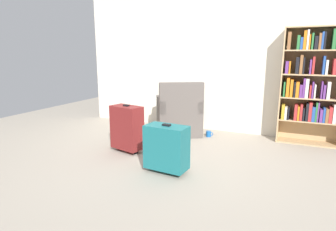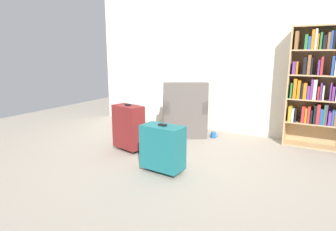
{
  "view_description": "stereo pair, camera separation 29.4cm",
  "coord_description": "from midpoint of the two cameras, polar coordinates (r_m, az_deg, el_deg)",
  "views": [
    {
      "loc": [
        1.3,
        -3.13,
        1.33
      ],
      "look_at": [
        -0.18,
        0.16,
        0.55
      ],
      "focal_mm": 30.34,
      "sensor_mm": 36.0,
      "label": 1
    },
    {
      "loc": [
        1.56,
        -3.0,
        1.33
      ],
      "look_at": [
        -0.18,
        0.16,
        0.55
      ],
      "focal_mm": 30.34,
      "sensor_mm": 36.0,
      "label": 2
    }
  ],
  "objects": [
    {
      "name": "ground_plane",
      "position": [
        3.64,
        -0.74,
        -9.24
      ],
      "size": [
        8.72,
        8.72,
        0.0
      ],
      "primitive_type": "plane",
      "color": "#9E9384"
    },
    {
      "name": "suitcase_teal",
      "position": [
        3.23,
        -2.91,
        -6.42
      ],
      "size": [
        0.5,
        0.3,
        0.57
      ],
      "color": "#19666B",
      "rests_on": "ground"
    },
    {
      "name": "mug",
      "position": [
        4.7,
        6.4,
        -3.71
      ],
      "size": [
        0.12,
        0.08,
        0.1
      ],
      "color": "#1959A5",
      "rests_on": "ground"
    },
    {
      "name": "suitcase_dark_red",
      "position": [
        3.96,
        -10.37,
        -2.39
      ],
      "size": [
        0.48,
        0.33,
        0.66
      ],
      "color": "maroon",
      "rests_on": "ground"
    },
    {
      "name": "bookshelf",
      "position": [
        4.62,
        25.79,
        5.82
      ],
      "size": [
        0.95,
        0.31,
        1.72
      ],
      "color": "tan",
      "rests_on": "ground"
    },
    {
      "name": "armchair",
      "position": [
        4.77,
        0.45,
        -0.05
      ],
      "size": [
        0.96,
        0.96,
        0.9
      ],
      "color": "#59514C",
      "rests_on": "ground"
    },
    {
      "name": "back_wall",
      "position": [
        5.03,
        7.84,
        11.76
      ],
      "size": [
        4.98,
        0.1,
        2.6
      ],
      "primitive_type": "cube",
      "color": "beige",
      "rests_on": "ground"
    }
  ]
}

